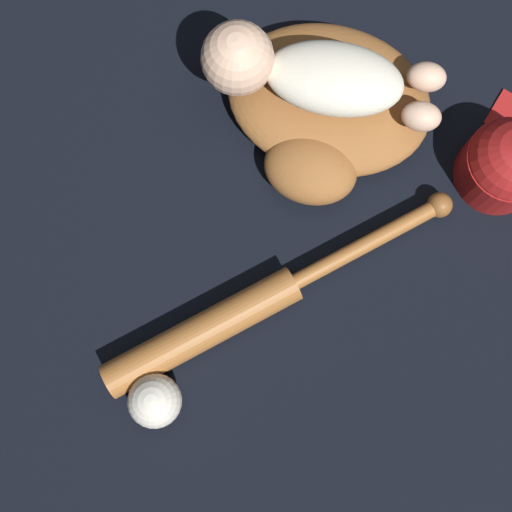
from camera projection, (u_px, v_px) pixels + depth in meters
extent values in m
plane|color=black|center=(347.00, 127.00, 1.12)|extent=(6.00, 6.00, 0.00)
ellipsoid|color=#935B2D|center=(329.00, 99.00, 1.09)|extent=(0.34, 0.28, 0.08)
ellipsoid|color=#935B2D|center=(310.00, 169.00, 1.07)|extent=(0.15, 0.13, 0.08)
ellipsoid|color=silver|center=(334.00, 79.00, 1.02)|extent=(0.20, 0.11, 0.07)
sphere|color=beige|center=(238.00, 58.00, 1.01)|extent=(0.11, 0.11, 0.11)
ellipsoid|color=beige|center=(421.00, 116.00, 1.02)|extent=(0.06, 0.04, 0.04)
ellipsoid|color=beige|center=(426.00, 77.00, 1.04)|extent=(0.06, 0.04, 0.04)
cylinder|color=#9E602D|center=(202.00, 332.00, 1.04)|extent=(0.28, 0.23, 0.05)
cylinder|color=#9E602D|center=(367.00, 244.00, 1.06)|extent=(0.22, 0.17, 0.02)
sphere|color=brown|center=(440.00, 205.00, 1.07)|extent=(0.04, 0.04, 0.04)
sphere|color=silver|center=(155.00, 401.00, 1.01)|extent=(0.08, 0.08, 0.08)
cylinder|color=maroon|center=(503.00, 167.00, 1.07)|extent=(0.13, 0.13, 0.08)
sphere|color=maroon|center=(509.00, 162.00, 1.05)|extent=(0.13, 0.13, 0.13)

